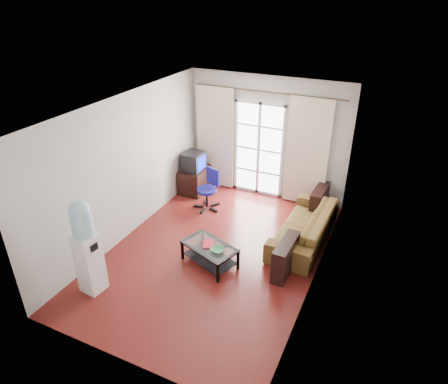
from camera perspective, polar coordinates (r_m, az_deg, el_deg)
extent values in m
plane|color=maroon|center=(7.38, -1.30, -8.66)|extent=(5.20, 5.20, 0.00)
plane|color=white|center=(6.16, -1.57, 11.94)|extent=(5.20, 5.20, 0.00)
cube|color=#B8B4AF|center=(8.87, 6.11, 7.70)|extent=(3.60, 0.02, 2.70)
cube|color=#B8B4AF|center=(4.86, -15.47, -12.17)|extent=(3.60, 0.02, 2.70)
cube|color=#B8B4AF|center=(7.56, -13.77, 3.34)|extent=(0.02, 5.20, 2.70)
cube|color=#B8B4AF|center=(6.17, 13.76, -2.57)|extent=(0.02, 5.20, 2.70)
cube|color=white|center=(8.97, 5.03, 6.13)|extent=(1.01, 0.02, 2.04)
cube|color=white|center=(8.96, 4.99, 6.08)|extent=(1.16, 0.06, 2.15)
cylinder|color=#4C3F2D|center=(8.47, 6.24, 14.03)|extent=(3.30, 0.04, 0.04)
cube|color=beige|center=(9.25, -1.26, 7.73)|extent=(0.90, 0.07, 2.35)
cube|color=beige|center=(8.57, 11.80, 5.46)|extent=(0.90, 0.07, 2.35)
cube|color=gray|center=(8.98, 10.38, 0.55)|extent=(0.64, 0.12, 0.64)
imported|color=brown|center=(7.70, 11.39, -4.76)|extent=(2.17, 0.96, 0.62)
cube|color=silver|center=(6.90, -2.09, -7.69)|extent=(1.08, 0.84, 0.01)
cube|color=black|center=(7.05, -2.05, -9.43)|extent=(1.01, 0.76, 0.01)
cube|color=black|center=(7.16, -5.98, -8.22)|extent=(0.05, 0.05, 0.38)
cube|color=black|center=(6.62, -0.91, -11.50)|extent=(0.05, 0.05, 0.38)
cube|color=black|center=(7.41, -3.08, -6.68)|extent=(0.05, 0.05, 0.38)
cube|color=black|center=(6.89, 2.02, -9.67)|extent=(0.05, 0.05, 0.38)
imported|color=green|center=(6.74, -0.89, -8.27)|extent=(0.31, 0.31, 0.06)
imported|color=#B51625|center=(6.91, -3.08, -7.44)|extent=(0.39, 0.40, 0.02)
cube|color=black|center=(6.86, -0.10, -7.71)|extent=(0.17, 0.10, 0.02)
cube|color=black|center=(9.35, -4.24, 1.76)|extent=(0.56, 0.80, 0.57)
cube|color=black|center=(9.08, -4.42, 4.39)|extent=(0.43, 0.47, 0.42)
cube|color=#0C19E5|center=(8.98, -3.22, 4.16)|extent=(0.02, 0.37, 0.31)
cube|color=black|center=(9.17, -5.43, 4.59)|extent=(0.13, 0.32, 0.28)
cylinder|color=black|center=(8.63, -2.44, -0.98)|extent=(0.05, 0.05, 0.45)
cylinder|color=navy|center=(8.53, -2.47, 0.27)|extent=(0.43, 0.43, 0.07)
cube|color=navy|center=(8.54, -1.58, 2.27)|extent=(0.35, 0.15, 0.37)
cube|color=white|center=(6.64, -18.64, -9.54)|extent=(0.36, 0.36, 1.04)
cylinder|color=#91C5E0|center=(6.24, -19.64, -4.22)|extent=(0.32, 0.32, 0.41)
sphere|color=#91C5E0|center=(6.14, -19.95, -2.58)|extent=(0.32, 0.32, 0.32)
cube|color=black|center=(6.33, -18.13, -7.51)|extent=(0.06, 0.13, 0.11)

